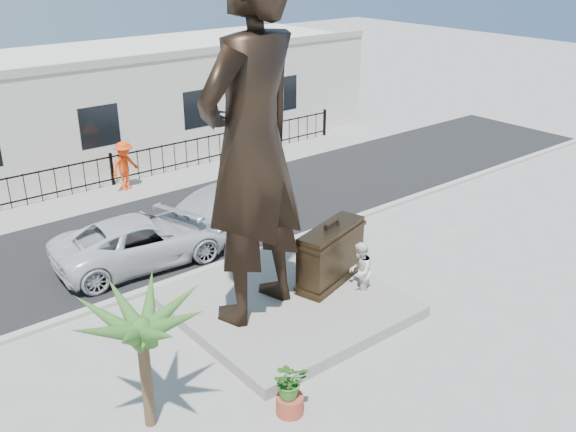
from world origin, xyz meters
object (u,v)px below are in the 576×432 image
object	(u,v)px
suitcase	(331,255)
car_white	(142,240)
statue	(251,147)
tourist	(360,271)

from	to	relation	value
suitcase	car_white	xyz separation A→B (m)	(-3.12, 4.69, -0.37)
suitcase	car_white	bearing A→B (deg)	107.14
statue	suitcase	distance (m)	4.16
tourist	car_white	bearing A→B (deg)	-91.58
suitcase	tourist	size ratio (longest dim) A/B	1.41
tourist	car_white	distance (m)	6.45
suitcase	statue	bearing A→B (deg)	159.76
statue	car_white	bearing A→B (deg)	-95.53
suitcase	tourist	distance (m)	0.88
car_white	tourist	bearing A→B (deg)	-142.69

